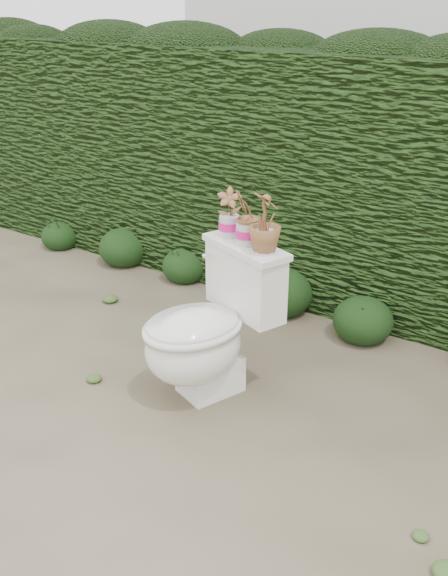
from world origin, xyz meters
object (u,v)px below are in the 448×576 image
Objects in this scene: potted_plant_center at (247,219)px; toilet at (207,332)px; potted_plant_left at (229,214)px; potted_plant_right at (265,224)px.

toilet is at bearing -22.35° from potted_plant_center.
potted_plant_right is (0.27, -0.10, 0.03)m from potted_plant_left.
potted_plant_left is at bearing -111.42° from potted_plant_center.
potted_plant_center is (0.13, -0.05, 0.01)m from potted_plant_left.
potted_plant_right reaches higher than toilet.
toilet is 2.76× the size of potted_plant_right.
potted_plant_left is 0.29m from potted_plant_right.
potted_plant_left is 0.91× the size of potted_plant_center.
toilet is at bearing 72.93° from potted_plant_right.
potted_plant_right is at bearing 58.17° from toilet.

